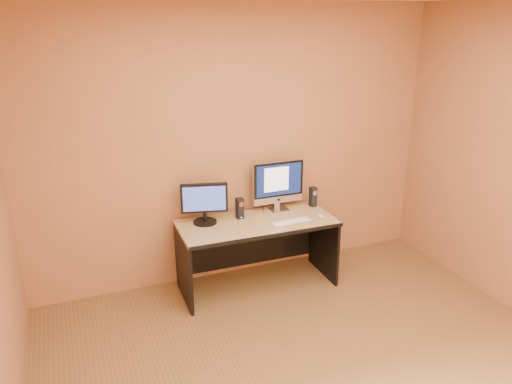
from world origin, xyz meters
TOP-DOWN VIEW (x-y plane):
  - walls at (0.00, 0.00)m, footprint 4.00×4.00m
  - desk at (0.05, 1.63)m, footprint 1.45×0.66m
  - imac at (0.36, 1.83)m, footprint 0.52×0.20m
  - second_monitor at (-0.40, 1.78)m, footprint 0.47×0.31m
  - speaker_left at (-0.07, 1.77)m, footprint 0.07×0.07m
  - speaker_right at (0.72, 1.79)m, footprint 0.06×0.07m
  - keyboard at (0.34, 1.49)m, footprint 0.39×0.12m
  - mouse at (0.64, 1.50)m, footprint 0.07×0.10m
  - cable_a at (0.37, 1.90)m, footprint 0.09×0.18m
  - cable_b at (0.22, 1.90)m, footprint 0.05×0.16m

SIDE VIEW (x-z plane):
  - desk at x=0.05m, z-range 0.00..0.67m
  - cable_a at x=0.37m, z-range 0.67..0.68m
  - cable_b at x=0.22m, z-range 0.67..0.68m
  - keyboard at x=0.34m, z-range 0.67..0.68m
  - mouse at x=0.64m, z-range 0.67..0.70m
  - speaker_left at x=-0.07m, z-range 0.67..0.87m
  - speaker_right at x=0.72m, z-range 0.67..0.87m
  - second_monitor at x=-0.40m, z-range 0.67..1.05m
  - imac at x=0.36m, z-range 0.67..1.16m
  - walls at x=0.00m, z-range 0.00..2.60m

